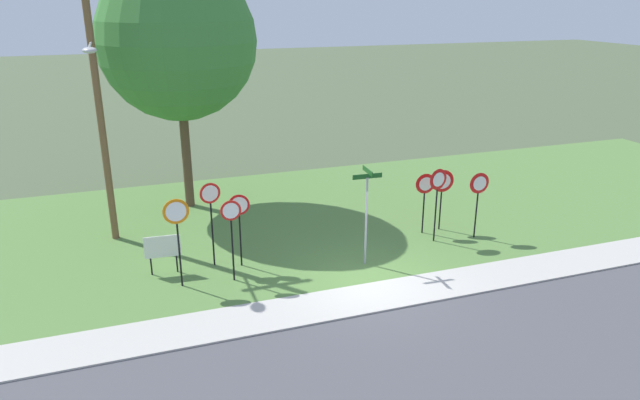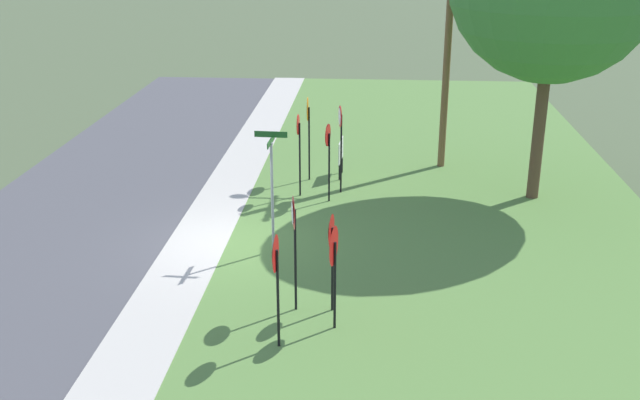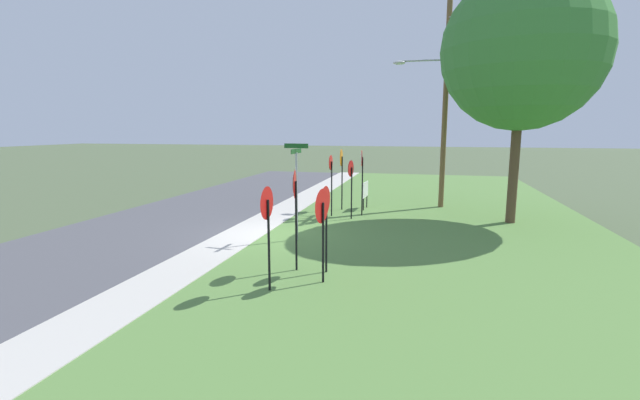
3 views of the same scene
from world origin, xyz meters
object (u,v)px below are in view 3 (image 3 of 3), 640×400
object	(u,v)px
yield_sign_near_left	(295,196)
utility_pole	(442,98)
stop_sign_near_left	(362,169)
street_name_post	(297,184)
oak_tree_left	(522,51)
yield_sign_far_left	(322,213)
stop_sign_far_center	(342,166)
stop_sign_near_right	(351,177)
yield_sign_near_right	(325,209)
notice_board	(365,191)
stop_sign_far_left	(331,173)
yield_sign_far_right	(267,213)

from	to	relation	value
yield_sign_near_left	utility_pole	world-z (taller)	utility_pole
stop_sign_near_left	street_name_post	xyz separation A→B (m)	(4.59, -1.49, -0.10)
utility_pole	oak_tree_left	xyz separation A→B (m)	(2.95, 2.73, 1.49)
stop_sign_near_left	yield_sign_far_left	distance (m)	8.34
yield_sign_near_left	oak_tree_left	distance (m)	11.03
street_name_post	stop_sign_far_center	bearing A→B (deg)	178.77
stop_sign_near_right	yield_sign_near_right	distance (m)	6.79
yield_sign_near_right	notice_board	size ratio (longest dim) A/B	1.80
stop_sign_near_left	yield_sign_near_right	bearing A→B (deg)	-8.40
stop_sign_far_left	yield_sign_near_right	distance (m)	7.33
stop_sign_near_right	stop_sign_near_left	bearing A→B (deg)	167.32
street_name_post	yield_sign_near_right	bearing A→B (deg)	31.69
utility_pole	oak_tree_left	world-z (taller)	oak_tree_left
stop_sign_near_left	oak_tree_left	size ratio (longest dim) A/B	0.29
yield_sign_far_right	stop_sign_near_right	bearing A→B (deg)	178.64
yield_sign_near_left	yield_sign_far_left	bearing A→B (deg)	39.58
stop_sign_near_left	utility_pole	distance (m)	5.32
stop_sign_near_right	notice_board	distance (m)	2.55
yield_sign_near_left	street_name_post	size ratio (longest dim) A/B	0.83
stop_sign_near_right	oak_tree_left	size ratio (longest dim) A/B	0.25
stop_sign_near_right	stop_sign_far_center	bearing A→B (deg)	-149.70
stop_sign_near_right	yield_sign_far_right	size ratio (longest dim) A/B	1.00
stop_sign_near_left	oak_tree_left	xyz separation A→B (m)	(-0.00, 5.94, 4.54)
stop_sign_near_right	stop_sign_far_left	xyz separation A→B (m)	(-0.42, -0.92, 0.10)
stop_sign_far_left	yield_sign_far_right	world-z (taller)	stop_sign_far_left
utility_pole	yield_sign_near_left	bearing A→B (deg)	-19.98
street_name_post	utility_pole	xyz separation A→B (m)	(-7.54, 4.70, 3.15)
yield_sign_near_left	yield_sign_far_right	xyz separation A→B (m)	(1.53, -0.19, -0.18)
stop_sign_far_center	utility_pole	distance (m)	5.56
yield_sign_far_right	utility_pole	size ratio (longest dim) A/B	0.26
stop_sign_far_center	utility_pole	bearing A→B (deg)	110.31
stop_sign_near_left	utility_pole	world-z (taller)	utility_pole
stop_sign_near_right	utility_pole	size ratio (longest dim) A/B	0.26
stop_sign_near_left	utility_pole	size ratio (longest dim) A/B	0.30
utility_pole	street_name_post	bearing A→B (deg)	-31.94
stop_sign_far_center	notice_board	world-z (taller)	stop_sign_far_center
stop_sign_near_left	yield_sign_near_right	distance (m)	7.59
stop_sign_near_right	street_name_post	world-z (taller)	street_name_post
yield_sign_near_right	street_name_post	world-z (taller)	street_name_post
utility_pole	stop_sign_far_left	bearing A→B (deg)	-53.08
notice_board	oak_tree_left	size ratio (longest dim) A/B	0.13
yield_sign_near_right	oak_tree_left	size ratio (longest dim) A/B	0.24
stop_sign_far_left	street_name_post	xyz separation A→B (m)	(4.20, -0.25, 0.06)
yield_sign_far_left	yield_sign_near_right	bearing A→B (deg)	-163.62
yield_sign_far_right	notice_board	world-z (taller)	yield_sign_far_right
stop_sign_far_left	yield_sign_near_right	bearing A→B (deg)	11.96
utility_pole	notice_board	xyz separation A→B (m)	(1.40, -3.26, -4.20)
stop_sign_near_right	yield_sign_far_left	world-z (taller)	stop_sign_near_right
yield_sign_near_left	utility_pole	size ratio (longest dim) A/B	0.28
stop_sign_near_left	stop_sign_far_center	size ratio (longest dim) A/B	1.01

